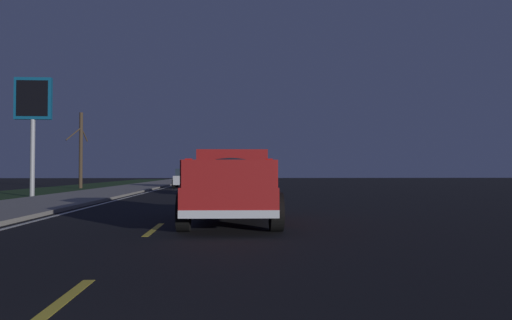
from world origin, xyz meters
TOP-DOWN VIEW (x-y plane):
  - ground at (27.00, 0.00)m, footprint 144.00×144.00m
  - sidewalk_shoulder at (27.00, 5.70)m, footprint 108.00×4.00m
  - grass_verge at (27.00, 10.70)m, footprint 108.00×6.00m
  - lane_markings at (29.18, 2.51)m, footprint 108.00×3.54m
  - pickup_truck at (10.72, -1.75)m, footprint 5.48×2.39m
  - sedan_silver at (37.25, 1.68)m, footprint 4.43×2.07m
  - sedan_blue at (25.10, -1.74)m, footprint 4.40×2.03m
  - gas_price_sign at (23.92, 8.53)m, footprint 0.27×1.90m
  - bare_tree_far at (36.64, 9.93)m, footprint 2.18×1.08m

SIDE VIEW (x-z plane):
  - ground at x=27.00m, z-range 0.00..0.00m
  - grass_verge at x=27.00m, z-range 0.00..0.01m
  - lane_markings at x=29.18m, z-range 0.00..0.01m
  - sidewalk_shoulder at x=27.00m, z-range 0.00..0.12m
  - sedan_silver at x=37.25m, z-range 0.01..1.55m
  - sedan_blue at x=25.10m, z-range 0.01..1.55m
  - pickup_truck at x=10.72m, z-range 0.05..1.92m
  - bare_tree_far at x=36.64m, z-range 0.13..6.10m
  - gas_price_sign at x=23.92m, z-range 1.53..7.75m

